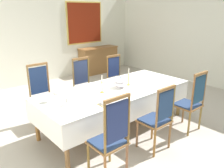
# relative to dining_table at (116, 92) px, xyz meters

# --- Properties ---
(ground) EXTENTS (7.50, 6.81, 0.04)m
(ground) POSITION_rel_dining_table_xyz_m (0.00, 0.28, -0.72)
(ground) COLOR #B9B0A5
(back_wall) EXTENTS (7.50, 0.08, 3.02)m
(back_wall) POSITION_rel_dining_table_xyz_m (0.00, 3.72, 0.82)
(back_wall) COLOR silver
(back_wall) RESTS_ON ground
(right_wall) EXTENTS (0.08, 6.81, 3.02)m
(right_wall) POSITION_rel_dining_table_xyz_m (3.79, 0.28, 0.82)
(right_wall) COLOR silver
(right_wall) RESTS_ON ground
(dining_table) EXTENTS (2.90, 1.19, 0.76)m
(dining_table) POSITION_rel_dining_table_xyz_m (0.00, 0.00, 0.00)
(dining_table) COLOR brown
(dining_table) RESTS_ON ground
(tablecloth) EXTENTS (2.92, 1.21, 0.39)m
(tablecloth) POSITION_rel_dining_table_xyz_m (0.00, -0.00, -0.02)
(tablecloth) COLOR white
(tablecloth) RESTS_ON dining_table
(chair_south_a) EXTENTS (0.44, 0.42, 1.19)m
(chair_south_a) POSITION_rel_dining_table_xyz_m (-0.98, -1.00, -0.10)
(chair_south_a) COLOR olive
(chair_south_a) RESTS_ON ground
(chair_north_a) EXTENTS (0.44, 0.42, 1.20)m
(chair_north_a) POSITION_rel_dining_table_xyz_m (-0.98, 1.00, -0.10)
(chair_north_a) COLOR brown
(chair_north_a) RESTS_ON ground
(chair_south_b) EXTENTS (0.44, 0.42, 1.09)m
(chair_south_b) POSITION_rel_dining_table_xyz_m (-0.02, -1.00, -0.13)
(chair_south_b) COLOR brown
(chair_south_b) RESTS_ON ground
(chair_north_b) EXTENTS (0.44, 0.42, 1.18)m
(chair_north_b) POSITION_rel_dining_table_xyz_m (-0.02, 1.00, -0.10)
(chair_north_b) COLOR brown
(chair_north_b) RESTS_ON ground
(chair_south_c) EXTENTS (0.44, 0.42, 1.14)m
(chair_south_c) POSITION_rel_dining_table_xyz_m (0.93, -1.00, -0.11)
(chair_south_c) COLOR brown
(chair_south_c) RESTS_ON ground
(chair_north_c) EXTENTS (0.44, 0.42, 1.12)m
(chair_north_c) POSITION_rel_dining_table_xyz_m (0.93, 1.00, -0.12)
(chair_north_c) COLOR brown
(chair_north_c) RESTS_ON ground
(soup_tureen) EXTENTS (0.24, 0.24, 0.20)m
(soup_tureen) POSITION_rel_dining_table_xyz_m (0.11, 0.00, 0.17)
(soup_tureen) COLOR white
(soup_tureen) RESTS_ON tablecloth
(candlestick_west) EXTENTS (0.07, 0.07, 0.31)m
(candlestick_west) POSITION_rel_dining_table_xyz_m (-0.32, -0.00, 0.19)
(candlestick_west) COLOR gold
(candlestick_west) RESTS_ON tablecloth
(candlestick_east) EXTENTS (0.07, 0.07, 0.33)m
(candlestick_east) POSITION_rel_dining_table_xyz_m (0.32, -0.00, 0.20)
(candlestick_east) COLOR gold
(candlestick_east) RESTS_ON tablecloth
(bowl_near_left) EXTENTS (0.20, 0.20, 0.05)m
(bowl_near_left) POSITION_rel_dining_table_xyz_m (-0.58, -0.42, 0.10)
(bowl_near_left) COLOR white
(bowl_near_left) RESTS_ON tablecloth
(bowl_near_right) EXTENTS (0.15, 0.15, 0.04)m
(bowl_near_right) POSITION_rel_dining_table_xyz_m (0.54, 0.44, 0.09)
(bowl_near_right) COLOR white
(bowl_near_right) RESTS_ON tablecloth
(bowl_far_left) EXTENTS (0.17, 0.17, 0.04)m
(bowl_far_left) POSITION_rel_dining_table_xyz_m (-0.90, 0.48, 0.09)
(bowl_far_left) COLOR white
(bowl_far_left) RESTS_ON tablecloth
(spoon_primary) EXTENTS (0.04, 0.18, 0.01)m
(spoon_primary) POSITION_rel_dining_table_xyz_m (-0.70, -0.39, 0.08)
(spoon_primary) COLOR gold
(spoon_primary) RESTS_ON tablecloth
(spoon_secondary) EXTENTS (0.03, 0.18, 0.01)m
(spoon_secondary) POSITION_rel_dining_table_xyz_m (0.64, 0.47, 0.08)
(spoon_secondary) COLOR gold
(spoon_secondary) RESTS_ON tablecloth
(sideboard) EXTENTS (1.44, 0.48, 0.90)m
(sideboard) POSITION_rel_dining_table_xyz_m (2.21, 3.40, -0.24)
(sideboard) COLOR brown
(sideboard) RESTS_ON ground
(framed_painting) EXTENTS (1.38, 0.05, 1.36)m
(framed_painting) POSITION_rel_dining_table_xyz_m (1.85, 3.66, 1.03)
(framed_painting) COLOR #D1B251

